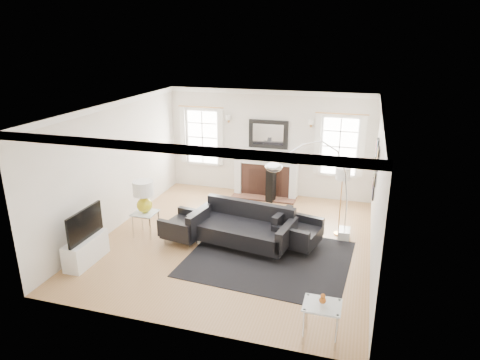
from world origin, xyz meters
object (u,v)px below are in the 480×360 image
(gourd_lamp, at_px, (144,195))
(armchair_right, at_px, (295,232))
(fireplace, at_px, (266,176))
(armchair_left, at_px, (187,226))
(arc_floor_lamp, at_px, (312,189))
(coffee_table, at_px, (286,225))
(sofa, at_px, (243,227))

(gourd_lamp, bearing_deg, armchair_right, 6.23)
(fireplace, bearing_deg, armchair_left, -107.26)
(fireplace, xyz_separation_m, arc_floor_lamp, (1.53, -2.61, 0.69))
(coffee_table, bearing_deg, gourd_lamp, -169.43)
(coffee_table, xyz_separation_m, arc_floor_lamp, (0.49, -0.05, 0.86))
(fireplace, distance_m, coffee_table, 2.76)
(fireplace, xyz_separation_m, coffee_table, (1.04, -2.56, -0.16))
(armchair_right, bearing_deg, sofa, -171.76)
(sofa, xyz_separation_m, armchair_left, (-1.18, -0.20, -0.04))
(armchair_left, xyz_separation_m, coffee_table, (2.01, 0.56, 0.05))
(sofa, xyz_separation_m, arc_floor_lamp, (1.32, 0.31, 0.87))
(coffee_table, bearing_deg, armchair_left, -164.46)
(armchair_left, bearing_deg, coffee_table, 15.54)
(armchair_right, height_order, coffee_table, armchair_right)
(fireplace, relative_size, armchair_right, 1.60)
(fireplace, bearing_deg, coffee_table, -67.88)
(armchair_left, height_order, gourd_lamp, gourd_lamp)
(coffee_table, bearing_deg, arc_floor_lamp, -5.89)
(fireplace, xyz_separation_m, gourd_lamp, (-1.93, -3.11, 0.39))
(armchair_right, bearing_deg, arc_floor_lamp, 29.41)
(armchair_right, relative_size, coffee_table, 1.14)
(coffee_table, distance_m, arc_floor_lamp, 0.99)
(armchair_left, height_order, armchair_right, armchair_right)
(sofa, height_order, armchair_left, sofa)
(fireplace, xyz_separation_m, armchair_right, (1.26, -2.76, -0.20))
(sofa, xyz_separation_m, armchair_right, (1.05, 0.15, -0.03))
(sofa, relative_size, armchair_left, 2.24)
(armchair_left, xyz_separation_m, gourd_lamp, (-0.96, 0.00, 0.61))
(armchair_right, bearing_deg, armchair_left, -171.00)
(sofa, height_order, gourd_lamp, gourd_lamp)
(fireplace, bearing_deg, armchair_right, -65.49)
(gourd_lamp, bearing_deg, fireplace, 58.20)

